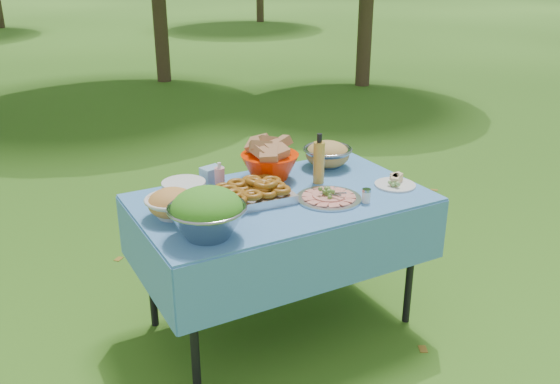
# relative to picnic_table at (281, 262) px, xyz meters

# --- Properties ---
(ground) EXTENTS (80.00, 80.00, 0.00)m
(ground) POSITION_rel_picnic_table_xyz_m (0.00, 0.00, -0.38)
(ground) COLOR #173309
(ground) RESTS_ON ground
(picnic_table) EXTENTS (1.46, 0.86, 0.76)m
(picnic_table) POSITION_rel_picnic_table_xyz_m (0.00, 0.00, 0.00)
(picnic_table) COLOR #7AC5EB
(picnic_table) RESTS_ON ground
(salad_bowl) EXTENTS (0.41, 0.41, 0.22)m
(salad_bowl) POSITION_rel_picnic_table_xyz_m (-0.50, -0.25, 0.49)
(salad_bowl) COLOR gray
(salad_bowl) RESTS_ON picnic_table
(pasta_bowl_white) EXTENTS (0.29, 0.29, 0.14)m
(pasta_bowl_white) POSITION_rel_picnic_table_xyz_m (-0.57, 0.03, 0.45)
(pasta_bowl_white) COLOR silver
(pasta_bowl_white) RESTS_ON picnic_table
(plate_stack) EXTENTS (0.29, 0.29, 0.07)m
(plate_stack) POSITION_rel_picnic_table_xyz_m (-0.43, 0.26, 0.42)
(plate_stack) COLOR silver
(plate_stack) RESTS_ON picnic_table
(wipes_box) EXTENTS (0.12, 0.10, 0.10)m
(wipes_box) POSITION_rel_picnic_table_xyz_m (-0.24, 0.32, 0.43)
(wipes_box) COLOR #7AA5C9
(wipes_box) RESTS_ON picnic_table
(sanitizer_bottle) EXTENTS (0.06, 0.06, 0.15)m
(sanitizer_bottle) POSITION_rel_picnic_table_xyz_m (-0.24, 0.23, 0.46)
(sanitizer_bottle) COLOR #D78A8F
(sanitizer_bottle) RESTS_ON picnic_table
(bread_bowl) EXTENTS (0.34, 0.34, 0.21)m
(bread_bowl) POSITION_rel_picnic_table_xyz_m (0.07, 0.26, 0.49)
(bread_bowl) COLOR #F22900
(bread_bowl) RESTS_ON picnic_table
(pasta_bowl_steel) EXTENTS (0.33, 0.33, 0.15)m
(pasta_bowl_steel) POSITION_rel_picnic_table_xyz_m (0.46, 0.28, 0.45)
(pasta_bowl_steel) COLOR gray
(pasta_bowl_steel) RESTS_ON picnic_table
(fried_tray) EXTENTS (0.40, 0.29, 0.09)m
(fried_tray) POSITION_rel_picnic_table_xyz_m (-0.15, 0.02, 0.43)
(fried_tray) COLOR silver
(fried_tray) RESTS_ON picnic_table
(charcuterie_platter) EXTENTS (0.41, 0.41, 0.08)m
(charcuterie_platter) POSITION_rel_picnic_table_xyz_m (0.19, -0.15, 0.42)
(charcuterie_platter) COLOR #AFB2B7
(charcuterie_platter) RESTS_ON picnic_table
(oil_bottle) EXTENTS (0.08, 0.08, 0.27)m
(oil_bottle) POSITION_rel_picnic_table_xyz_m (0.27, 0.08, 0.52)
(oil_bottle) COLOR gold
(oil_bottle) RESTS_ON picnic_table
(cheese_plate) EXTENTS (0.28, 0.28, 0.06)m
(cheese_plate) POSITION_rel_picnic_table_xyz_m (0.61, -0.16, 0.41)
(cheese_plate) COLOR silver
(cheese_plate) RESTS_ON picnic_table
(shaker) EXTENTS (0.06, 0.06, 0.07)m
(shaker) POSITION_rel_picnic_table_xyz_m (0.33, -0.27, 0.42)
(shaker) COLOR white
(shaker) RESTS_ON picnic_table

